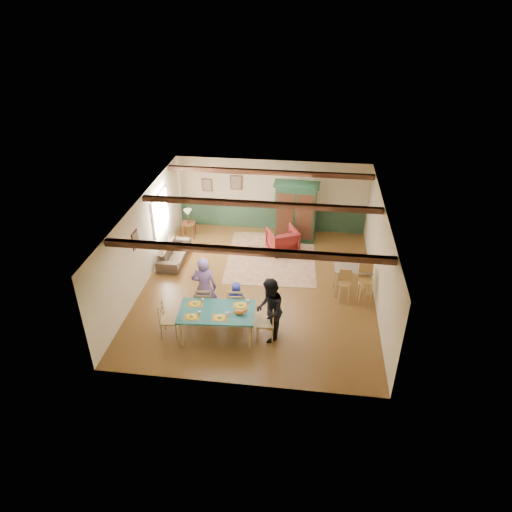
# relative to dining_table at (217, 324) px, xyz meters

# --- Properties ---
(floor) EXTENTS (8.00, 8.00, 0.00)m
(floor) POSITION_rel_dining_table_xyz_m (0.78, 2.38, -0.41)
(floor) COLOR #563718
(floor) RESTS_ON ground
(wall_back) EXTENTS (7.00, 0.02, 2.70)m
(wall_back) POSITION_rel_dining_table_xyz_m (0.78, 6.38, 0.94)
(wall_back) COLOR beige
(wall_back) RESTS_ON floor
(wall_left) EXTENTS (0.02, 8.00, 2.70)m
(wall_left) POSITION_rel_dining_table_xyz_m (-2.72, 2.38, 0.94)
(wall_left) COLOR beige
(wall_left) RESTS_ON floor
(wall_right) EXTENTS (0.02, 8.00, 2.70)m
(wall_right) POSITION_rel_dining_table_xyz_m (4.28, 2.38, 0.94)
(wall_right) COLOR beige
(wall_right) RESTS_ON floor
(ceiling) EXTENTS (7.00, 8.00, 0.02)m
(ceiling) POSITION_rel_dining_table_xyz_m (0.78, 2.38, 2.29)
(ceiling) COLOR white
(ceiling) RESTS_ON wall_back
(wainscot_back) EXTENTS (6.95, 0.03, 0.90)m
(wainscot_back) POSITION_rel_dining_table_xyz_m (0.78, 6.36, 0.04)
(wainscot_back) COLOR #203A28
(wainscot_back) RESTS_ON floor
(ceiling_beam_front) EXTENTS (6.95, 0.16, 0.16)m
(ceiling_beam_front) POSITION_rel_dining_table_xyz_m (0.78, 0.08, 2.20)
(ceiling_beam_front) COLOR black
(ceiling_beam_front) RESTS_ON ceiling
(ceiling_beam_mid) EXTENTS (6.95, 0.16, 0.16)m
(ceiling_beam_mid) POSITION_rel_dining_table_xyz_m (0.78, 2.78, 2.20)
(ceiling_beam_mid) COLOR black
(ceiling_beam_mid) RESTS_ON ceiling
(ceiling_beam_back) EXTENTS (6.95, 0.16, 0.16)m
(ceiling_beam_back) POSITION_rel_dining_table_xyz_m (0.78, 5.38, 2.20)
(ceiling_beam_back) COLOR black
(ceiling_beam_back) RESTS_ON ceiling
(window_left) EXTENTS (0.06, 1.60, 1.30)m
(window_left) POSITION_rel_dining_table_xyz_m (-2.69, 4.08, 1.14)
(window_left) COLOR white
(window_left) RESTS_ON wall_left
(picture_left_wall) EXTENTS (0.04, 0.42, 0.52)m
(picture_left_wall) POSITION_rel_dining_table_xyz_m (-2.69, 1.78, 1.34)
(picture_left_wall) COLOR gray
(picture_left_wall) RESTS_ON wall_left
(picture_back_a) EXTENTS (0.45, 0.04, 0.55)m
(picture_back_a) POSITION_rel_dining_table_xyz_m (-0.52, 6.35, 1.39)
(picture_back_a) COLOR gray
(picture_back_a) RESTS_ON wall_back
(picture_back_b) EXTENTS (0.38, 0.04, 0.48)m
(picture_back_b) POSITION_rel_dining_table_xyz_m (-1.62, 6.35, 1.24)
(picture_back_b) COLOR gray
(picture_back_b) RESTS_ON wall_back
(dining_table) EXTENTS (2.04, 1.24, 0.81)m
(dining_table) POSITION_rel_dining_table_xyz_m (0.00, 0.00, 0.00)
(dining_table) COLOR #1C5A58
(dining_table) RESTS_ON floor
(dining_chair_far_left) EXTENTS (0.49, 0.51, 1.03)m
(dining_chair_far_left) POSITION_rel_dining_table_xyz_m (-0.50, 0.75, 0.11)
(dining_chair_far_left) COLOR tan
(dining_chair_far_left) RESTS_ON floor
(dining_chair_far_right) EXTENTS (0.49, 0.51, 1.03)m
(dining_chair_far_right) POSITION_rel_dining_table_xyz_m (0.37, 0.81, 0.11)
(dining_chair_far_right) COLOR tan
(dining_chair_far_right) RESTS_ON floor
(dining_chair_end_left) EXTENTS (0.51, 0.49, 1.03)m
(dining_chair_end_left) POSITION_rel_dining_table_xyz_m (-1.25, -0.10, 0.11)
(dining_chair_end_left) COLOR tan
(dining_chair_end_left) RESTS_ON floor
(dining_chair_end_right) EXTENTS (0.51, 0.49, 1.03)m
(dining_chair_end_right) POSITION_rel_dining_table_xyz_m (1.25, 0.10, 0.11)
(dining_chair_end_right) COLOR tan
(dining_chair_end_right) RESTS_ON floor
(person_man) EXTENTS (0.72, 0.50, 1.87)m
(person_man) POSITION_rel_dining_table_xyz_m (-0.50, 0.83, 0.53)
(person_man) COLOR #7A5DA0
(person_man) RESTS_ON floor
(person_woman) EXTENTS (0.75, 0.92, 1.79)m
(person_woman) POSITION_rel_dining_table_xyz_m (1.35, 0.11, 0.49)
(person_woman) COLOR black
(person_woman) RESTS_ON floor
(person_child) EXTENTS (0.56, 0.39, 1.09)m
(person_child) POSITION_rel_dining_table_xyz_m (0.36, 0.90, 0.14)
(person_child) COLOR #282FA1
(person_child) RESTS_ON floor
(cat) EXTENTS (0.40, 0.18, 0.20)m
(cat) POSITION_rel_dining_table_xyz_m (0.60, -0.06, 0.51)
(cat) COLOR orange
(cat) RESTS_ON dining_table
(place_setting_near_left) EXTENTS (0.46, 0.36, 0.11)m
(place_setting_near_left) POSITION_rel_dining_table_xyz_m (-0.57, -0.32, 0.46)
(place_setting_near_left) COLOR gold
(place_setting_near_left) RESTS_ON dining_table
(place_setting_near_center) EXTENTS (0.46, 0.36, 0.11)m
(place_setting_near_center) POSITION_rel_dining_table_xyz_m (0.13, -0.26, 0.46)
(place_setting_near_center) COLOR gold
(place_setting_near_center) RESTS_ON dining_table
(place_setting_far_left) EXTENTS (0.46, 0.36, 0.11)m
(place_setting_far_left) POSITION_rel_dining_table_xyz_m (-0.62, 0.22, 0.46)
(place_setting_far_left) COLOR gold
(place_setting_far_left) RESTS_ON dining_table
(place_setting_far_right) EXTENTS (0.46, 0.36, 0.11)m
(place_setting_far_right) POSITION_rel_dining_table_xyz_m (0.57, 0.32, 0.46)
(place_setting_far_right) COLOR gold
(place_setting_far_right) RESTS_ON dining_table
(area_rug) EXTENTS (3.12, 3.65, 0.01)m
(area_rug) POSITION_rel_dining_table_xyz_m (1.01, 4.21, -0.40)
(area_rug) COLOR beige
(area_rug) RESTS_ON floor
(armoire) EXTENTS (1.58, 0.69, 2.20)m
(armoire) POSITION_rel_dining_table_xyz_m (1.72, 5.58, 0.69)
(armoire) COLOR black
(armoire) RESTS_ON floor
(armchair) EXTENTS (1.25, 1.27, 0.87)m
(armchair) POSITION_rel_dining_table_xyz_m (1.34, 4.66, 0.03)
(armchair) COLOR #4A0E11
(armchair) RESTS_ON floor
(sofa) EXTENTS (0.74, 1.86, 0.54)m
(sofa) POSITION_rel_dining_table_xyz_m (-2.23, 3.64, -0.14)
(sofa) COLOR #43362A
(sofa) RESTS_ON floor
(end_table) EXTENTS (0.51, 0.51, 0.57)m
(end_table) POSITION_rel_dining_table_xyz_m (-2.14, 5.32, -0.12)
(end_table) COLOR black
(end_table) RESTS_ON floor
(table_lamp) EXTENTS (0.31, 0.31, 0.52)m
(table_lamp) POSITION_rel_dining_table_xyz_m (-2.14, 5.32, 0.42)
(table_lamp) COLOR #D6BF8B
(table_lamp) RESTS_ON end_table
(counter_table) EXTENTS (1.13, 0.70, 0.91)m
(counter_table) POSITION_rel_dining_table_xyz_m (3.58, 2.43, 0.05)
(counter_table) COLOR tan
(counter_table) RESTS_ON floor
(bar_stool_left) EXTENTS (0.37, 0.40, 1.03)m
(bar_stool_left) POSITION_rel_dining_table_xyz_m (3.35, 1.95, 0.11)
(bar_stool_left) COLOR #A77D41
(bar_stool_left) RESTS_ON floor
(bar_stool_right) EXTENTS (0.47, 0.50, 1.20)m
(bar_stool_right) POSITION_rel_dining_table_xyz_m (3.93, 2.02, 0.19)
(bar_stool_right) COLOR #A77D41
(bar_stool_right) RESTS_ON floor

